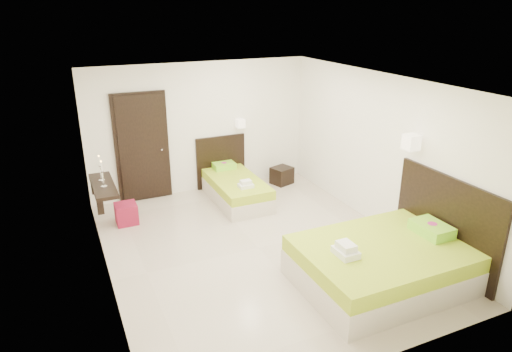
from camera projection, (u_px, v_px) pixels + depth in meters
name	position (u px, v px, depth m)	size (l,w,h in m)	color
floor	(258.00, 248.00, 7.22)	(5.50, 5.50, 0.00)	beige
bed_single	(235.00, 187.00, 8.94)	(1.05, 1.75, 1.44)	beige
bed_double	(386.00, 261.00, 6.24)	(2.23, 1.89, 1.84)	beige
nightstand	(282.00, 175.00, 9.77)	(0.41, 0.36, 0.36)	black
ottoman	(126.00, 214.00, 7.98)	(0.36, 0.36, 0.36)	maroon
door	(142.00, 148.00, 8.69)	(1.02, 0.15, 2.14)	black
console_shelf	(103.00, 186.00, 7.49)	(0.35, 1.20, 0.78)	black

